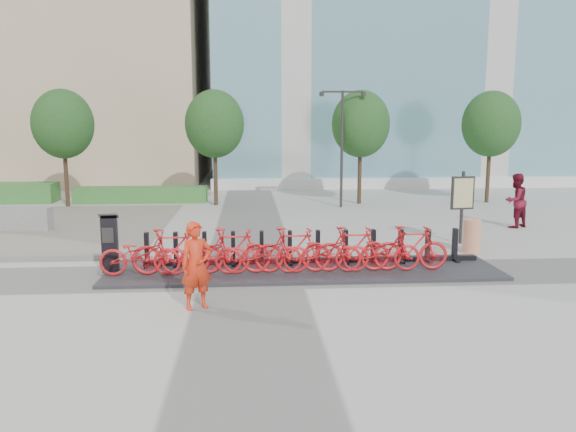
{
  "coord_description": "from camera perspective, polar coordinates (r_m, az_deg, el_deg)",
  "views": [
    {
      "loc": [
        -0.03,
        -13.11,
        3.62
      ],
      "look_at": [
        1.0,
        1.5,
        1.2
      ],
      "focal_mm": 35.0,
      "sensor_mm": 36.0,
      "label": 1
    }
  ],
  "objects": [
    {
      "name": "dock_pad",
      "position": [
        13.95,
        1.58,
        -5.5
      ],
      "size": [
        9.6,
        2.4,
        0.08
      ],
      "primitive_type": "cube",
      "color": "#2D2D32",
      "rests_on": "ground"
    },
    {
      "name": "tree_2",
      "position": [
        25.61,
        7.39,
        9.24
      ],
      "size": [
        2.6,
        2.6,
        5.1
      ],
      "color": "black",
      "rests_on": "ground"
    },
    {
      "name": "bike_8",
      "position": [
        13.79,
        9.47,
        -3.5
      ],
      "size": [
        1.9,
        0.66,
        1.0
      ],
      "primitive_type": "imported",
      "rotation": [
        0.0,
        0.0,
        1.57
      ],
      "color": "red",
      "rests_on": "dock_pad"
    },
    {
      "name": "ground",
      "position": [
        13.61,
        -3.78,
        -6.07
      ],
      "size": [
        120.0,
        120.0,
        0.0
      ],
      "primitive_type": "plane",
      "color": "#A2A2A2"
    },
    {
      "name": "hedge_b",
      "position": [
        26.98,
        -14.63,
        2.12
      ],
      "size": [
        6.0,
        1.2,
        0.7
      ],
      "primitive_type": "cube",
      "color": "#3E7430",
      "rests_on": "ground"
    },
    {
      "name": "construction_barrel",
      "position": [
        16.71,
        18.16,
        -1.94
      ],
      "size": [
        0.51,
        0.51,
        0.95
      ],
      "primitive_type": "cylinder",
      "rotation": [
        0.0,
        0.0,
        -0.03
      ],
      "color": "#F24B00",
      "rests_on": "ground"
    },
    {
      "name": "bike_3",
      "position": [
        13.41,
        -5.69,
        -3.54
      ],
      "size": [
        1.84,
        0.52,
        1.11
      ],
      "primitive_type": "imported",
      "rotation": [
        0.0,
        0.0,
        1.57
      ],
      "color": "red",
      "rests_on": "dock_pad"
    },
    {
      "name": "bike_1",
      "position": [
        13.53,
        -11.81,
        -3.58
      ],
      "size": [
        1.84,
        0.52,
        1.11
      ],
      "primitive_type": "imported",
      "rotation": [
        0.0,
        0.0,
        1.57
      ],
      "color": "red",
      "rests_on": "dock_pad"
    },
    {
      "name": "bike_4",
      "position": [
        13.42,
        -2.61,
        -3.73
      ],
      "size": [
        1.9,
        0.66,
        1.0
      ],
      "primitive_type": "imported",
      "rotation": [
        0.0,
        0.0,
        1.57
      ],
      "color": "red",
      "rests_on": "dock_pad"
    },
    {
      "name": "bike_7",
      "position": [
        13.63,
        6.52,
        -3.34
      ],
      "size": [
        1.84,
        0.52,
        1.11
      ],
      "primitive_type": "imported",
      "rotation": [
        0.0,
        0.0,
        1.57
      ],
      "color": "red",
      "rests_on": "dock_pad"
    },
    {
      "name": "bike_6",
      "position": [
        13.53,
        3.51,
        -3.63
      ],
      "size": [
        1.9,
        0.66,
        1.0
      ],
      "primitive_type": "imported",
      "rotation": [
        0.0,
        0.0,
        1.57
      ],
      "color": "red",
      "rests_on": "dock_pad"
    },
    {
      "name": "tree_0",
      "position": [
        26.35,
        -21.9,
        8.65
      ],
      "size": [
        2.6,
        2.6,
        5.1
      ],
      "color": "black",
      "rests_on": "ground"
    },
    {
      "name": "bike_9",
      "position": [
        13.96,
        12.35,
        -3.2
      ],
      "size": [
        1.84,
        0.52,
        1.11
      ],
      "primitive_type": "imported",
      "rotation": [
        0.0,
        0.0,
        1.57
      ],
      "color": "red",
      "rests_on": "dock_pad"
    },
    {
      "name": "streetlamp",
      "position": [
        24.45,
        5.51,
        8.2
      ],
      "size": [
        2.0,
        0.2,
        5.0
      ],
      "color": "black",
      "rests_on": "ground"
    },
    {
      "name": "jersey_barrier",
      "position": [
        21.28,
        -25.51,
        -0.26
      ],
      "size": [
        2.06,
        0.67,
        0.79
      ],
      "primitive_type": "cube",
      "rotation": [
        0.0,
        0.0,
        -0.06
      ],
      "color": "#9B9B9B",
      "rests_on": "ground"
    },
    {
      "name": "bike_0",
      "position": [
        13.66,
        -14.8,
        -3.81
      ],
      "size": [
        1.9,
        0.66,
        1.0
      ],
      "primitive_type": "imported",
      "rotation": [
        0.0,
        0.0,
        1.57
      ],
      "color": "red",
      "rests_on": "dock_pad"
    },
    {
      "name": "worker_red",
      "position": [
        11.18,
        -9.29,
        -4.99
      ],
      "size": [
        0.75,
        0.65,
        1.74
      ],
      "primitive_type": "imported",
      "rotation": [
        0.0,
        0.0,
        0.44
      ],
      "color": "red",
      "rests_on": "ground"
    },
    {
      "name": "map_sign",
      "position": [
        17.72,
        17.31,
        1.95
      ],
      "size": [
        0.73,
        0.21,
        2.21
      ],
      "rotation": [
        0.0,
        0.0,
        0.14
      ],
      "color": "black",
      "rests_on": "ground"
    },
    {
      "name": "dock_rail_posts",
      "position": [
        14.3,
        1.65,
        -3.2
      ],
      "size": [
        8.02,
        0.5,
        0.85
      ],
      "primitive_type": null,
      "color": "black",
      "rests_on": "dock_pad"
    },
    {
      "name": "tree_1",
      "position": [
        25.16,
        -7.48,
        9.24
      ],
      "size": [
        2.6,
        2.6,
        5.1
      ],
      "color": "black",
      "rests_on": "ground"
    },
    {
      "name": "pedestrian",
      "position": [
        21.19,
        22.11,
        1.46
      ],
      "size": [
        1.15,
        1.06,
        1.91
      ],
      "primitive_type": "imported",
      "rotation": [
        0.0,
        0.0,
        3.61
      ],
      "color": "maroon",
      "rests_on": "ground"
    },
    {
      "name": "tree_3",
      "position": [
        27.43,
        19.92,
        8.77
      ],
      "size": [
        2.6,
        2.6,
        5.1
      ],
      "color": "black",
      "rests_on": "ground"
    },
    {
      "name": "bike_2",
      "position": [
        13.46,
        -8.76,
        -3.79
      ],
      "size": [
        1.9,
        0.66,
        1.0
      ],
      "primitive_type": "imported",
      "rotation": [
        0.0,
        0.0,
        1.57
      ],
      "color": "red",
      "rests_on": "dock_pad"
    },
    {
      "name": "bike_5",
      "position": [
        13.44,
        0.47,
        -3.46
      ],
      "size": [
        1.84,
        0.52,
        1.11
      ],
      "primitive_type": "imported",
      "rotation": [
        0.0,
        0.0,
        1.57
      ],
      "color": "red",
      "rests_on": "dock_pad"
    },
    {
      "name": "kiosk",
      "position": [
        14.2,
        -17.64,
        -2.64
      ],
      "size": [
        0.49,
        0.42,
        1.44
      ],
      "rotation": [
        0.0,
        0.0,
        0.12
      ],
      "color": "black",
      "rests_on": "dock_pad"
    }
  ]
}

